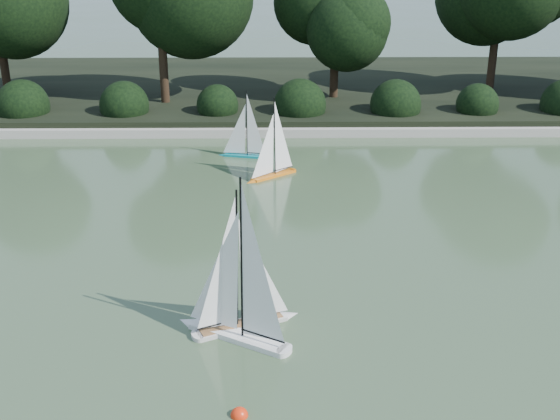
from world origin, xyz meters
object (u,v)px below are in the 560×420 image
sailboat_white_b (249,304)px  sailboat_teal (241,146)px  race_buoy (239,416)px  sailboat_orange (270,165)px  sailboat_white_a (229,311)px

sailboat_white_b → sailboat_teal: size_ratio=1.28×
sailboat_teal → sailboat_white_b: bearing=-87.0°
sailboat_white_b → race_buoy: size_ratio=10.94×
sailboat_orange → race_buoy: (-0.27, -6.53, -0.24)m
sailboat_white_a → sailboat_teal: sailboat_white_a is taller
sailboat_white_a → sailboat_teal: (-0.12, 6.42, -0.09)m
sailboat_white_a → race_buoy: 1.39m
sailboat_white_a → sailboat_orange: bearing=85.3°
sailboat_white_b → sailboat_orange: (0.22, 4.98, -0.04)m
sailboat_teal → sailboat_orange: bearing=-65.9°
sailboat_white_a → sailboat_white_b: (0.21, 0.21, -0.04)m
race_buoy → sailboat_teal: bearing=92.1°
sailboat_white_a → sailboat_white_b: size_ratio=1.11×
sailboat_white_a → sailboat_teal: size_ratio=1.43×
sailboat_white_b → race_buoy: 1.58m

